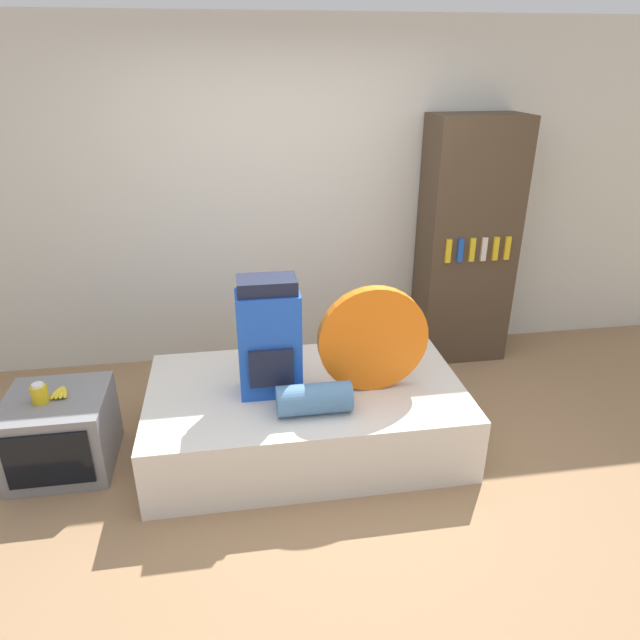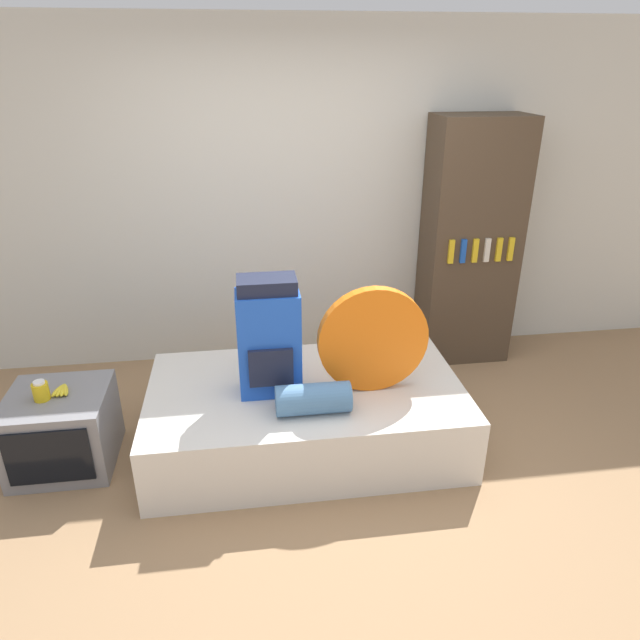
# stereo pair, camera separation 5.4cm
# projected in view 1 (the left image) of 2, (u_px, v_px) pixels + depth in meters

# --- Properties ---
(ground_plane) EXTENTS (16.00, 16.00, 0.00)m
(ground_plane) POSITION_uv_depth(u_px,v_px,m) (333.00, 494.00, 3.31)
(ground_plane) COLOR #997551
(wall_back) EXTENTS (8.00, 0.05, 2.60)m
(wall_back) POSITION_uv_depth(u_px,v_px,m) (293.00, 200.00, 4.42)
(wall_back) COLOR silver
(wall_back) RESTS_ON ground_plane
(bed) EXTENTS (1.97, 1.13, 0.43)m
(bed) POSITION_uv_depth(u_px,v_px,m) (306.00, 415.00, 3.67)
(bed) COLOR silver
(bed) RESTS_ON ground_plane
(backpack) EXTENTS (0.37, 0.26, 0.74)m
(backpack) POSITION_uv_depth(u_px,v_px,m) (269.00, 339.00, 3.38)
(backpack) COLOR blue
(backpack) RESTS_ON bed
(tent_bag) EXTENTS (0.67, 0.07, 0.67)m
(tent_bag) POSITION_uv_depth(u_px,v_px,m) (373.00, 339.00, 3.42)
(tent_bag) COLOR orange
(tent_bag) RESTS_ON bed
(sleeping_roll) EXTENTS (0.43, 0.18, 0.18)m
(sleeping_roll) POSITION_uv_depth(u_px,v_px,m) (314.00, 399.00, 3.28)
(sleeping_roll) COLOR teal
(sleeping_roll) RESTS_ON bed
(television) EXTENTS (0.59, 0.58, 0.48)m
(television) POSITION_uv_depth(u_px,v_px,m) (61.00, 432.00, 3.46)
(television) COLOR gray
(television) RESTS_ON ground_plane
(canister) EXTENTS (0.09, 0.09, 0.12)m
(canister) POSITION_uv_depth(u_px,v_px,m) (39.00, 394.00, 3.30)
(canister) COLOR gold
(canister) RESTS_ON television
(banana_bunch) EXTENTS (0.11, 0.14, 0.03)m
(banana_bunch) POSITION_uv_depth(u_px,v_px,m) (61.00, 392.00, 3.38)
(banana_bunch) COLOR yellow
(banana_bunch) RESTS_ON television
(bookshelf) EXTENTS (0.71, 0.44, 1.94)m
(bookshelf) POSITION_uv_depth(u_px,v_px,m) (467.00, 243.00, 4.52)
(bookshelf) COLOR #473828
(bookshelf) RESTS_ON ground_plane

